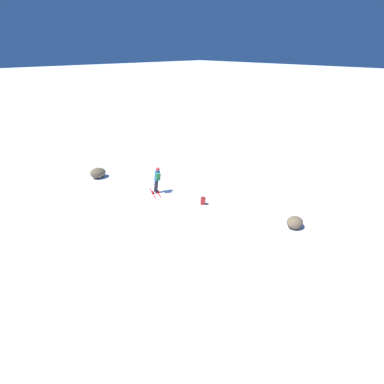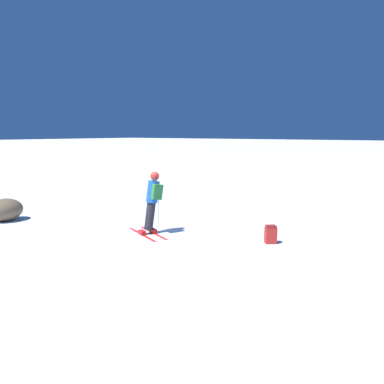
# 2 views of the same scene
# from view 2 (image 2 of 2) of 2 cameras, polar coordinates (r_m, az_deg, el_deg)

# --- Properties ---
(ground_plane) EXTENTS (300.00, 300.00, 0.00)m
(ground_plane) POSITION_cam_2_polar(r_m,az_deg,el_deg) (10.97, -8.05, -6.75)
(ground_plane) COLOR white
(skier) EXTENTS (1.35, 1.78, 1.87)m
(skier) POSITION_cam_2_polar(r_m,az_deg,el_deg) (11.04, -6.06, -1.08)
(skier) COLOR red
(skier) RESTS_ON ground
(spare_backpack) EXTENTS (0.36, 0.37, 0.50)m
(spare_backpack) POSITION_cam_2_polar(r_m,az_deg,el_deg) (10.40, 11.90, -6.35)
(spare_backpack) COLOR #AD231E
(spare_backpack) RESTS_ON ground
(exposed_boulder_0) EXTENTS (1.17, 0.99, 0.76)m
(exposed_boulder_0) POSITION_cam_2_polar(r_m,az_deg,el_deg) (14.21, -26.59, -2.43)
(exposed_boulder_0) COLOR brown
(exposed_boulder_0) RESTS_ON ground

